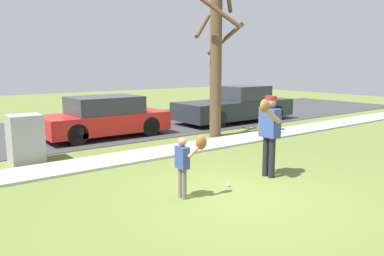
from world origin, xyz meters
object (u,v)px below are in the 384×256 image
person_child (187,158)px  utility_cabinet (25,139)px  person_adult (269,127)px  parked_pickup_dark (236,106)px  baseball (228,185)px  street_tree_near (216,56)px  parked_hatchback_red (105,117)px

person_child → utility_cabinet: size_ratio=0.97×
person_adult → parked_pickup_dark: (5.03, 6.23, -0.40)m
person_child → baseball: bearing=2.0°
person_child → street_tree_near: 6.26m
person_adult → baseball: bearing=-0.9°
person_adult → parked_pickup_dark: bearing=-128.1°
parked_hatchback_red → baseball: bearing=87.4°
person_adult → parked_hatchback_red: bearing=-81.9°
person_child → baseball: (1.03, 0.02, -0.69)m
baseball → parked_pickup_dark: 8.74m
person_adult → street_tree_near: street_tree_near is taller
person_child → parked_pickup_dark: parked_pickup_dark is taller
baseball → parked_pickup_dark: (6.13, 6.20, 0.64)m
street_tree_near → parked_pickup_dark: bearing=35.4°
parked_hatchback_red → parked_pickup_dark: (5.84, -0.05, 0.01)m
person_adult → street_tree_near: (2.14, 4.18, 1.55)m
person_adult → baseball: (-1.10, 0.03, -1.04)m
parked_pickup_dark → utility_cabinet: bearing=11.6°
street_tree_near → baseball: bearing=-128.0°
person_child → utility_cabinet: utility_cabinet is taller
utility_cabinet → baseball: bearing=-59.1°
person_child → baseball: size_ratio=15.34×
utility_cabinet → parked_pickup_dark: (8.76, 1.80, 0.09)m
parked_hatchback_red → parked_pickup_dark: 5.84m
person_child → utility_cabinet: bearing=110.7°
baseball → utility_cabinet: 5.16m
baseball → street_tree_near: size_ratio=0.02×
person_adult → baseball: 1.51m
person_adult → parked_pickup_dark: size_ratio=0.33×
utility_cabinet → parked_hatchback_red: size_ratio=0.29×
person_adult → baseball: size_ratio=23.20×
person_adult → person_child: person_adult is taller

